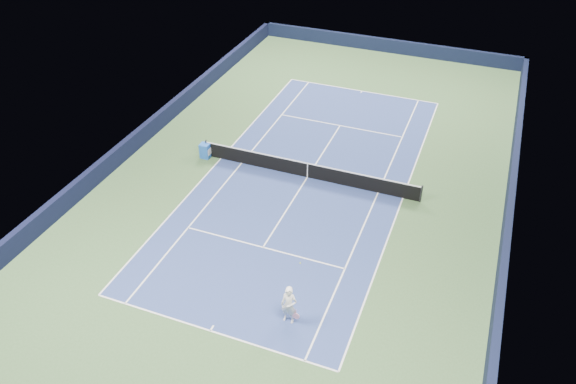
% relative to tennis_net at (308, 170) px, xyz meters
% --- Properties ---
extents(ground, '(40.00, 40.00, 0.00)m').
position_rel_tennis_net_xyz_m(ground, '(0.00, 0.00, -0.50)').
color(ground, '#37562F').
rests_on(ground, ground).
extents(wall_far, '(22.00, 0.35, 1.10)m').
position_rel_tennis_net_xyz_m(wall_far, '(0.00, 19.82, 0.05)').
color(wall_far, black).
rests_on(wall_far, ground).
extents(wall_right, '(0.35, 40.00, 1.10)m').
position_rel_tennis_net_xyz_m(wall_right, '(10.82, 0.00, 0.05)').
color(wall_right, black).
rests_on(wall_right, ground).
extents(wall_left, '(0.35, 40.00, 1.10)m').
position_rel_tennis_net_xyz_m(wall_left, '(-10.82, 0.00, 0.05)').
color(wall_left, black).
rests_on(wall_left, ground).
extents(court_surface, '(10.97, 23.77, 0.01)m').
position_rel_tennis_net_xyz_m(court_surface, '(0.00, 0.00, -0.50)').
color(court_surface, navy).
rests_on(court_surface, ground).
extents(baseline_far, '(10.97, 0.08, 0.00)m').
position_rel_tennis_net_xyz_m(baseline_far, '(0.00, 11.88, -0.50)').
color(baseline_far, white).
rests_on(baseline_far, ground).
extents(baseline_near, '(10.97, 0.08, 0.00)m').
position_rel_tennis_net_xyz_m(baseline_near, '(0.00, -11.88, -0.50)').
color(baseline_near, white).
rests_on(baseline_near, ground).
extents(sideline_doubles_right, '(0.08, 23.77, 0.00)m').
position_rel_tennis_net_xyz_m(sideline_doubles_right, '(5.49, 0.00, -0.50)').
color(sideline_doubles_right, white).
rests_on(sideline_doubles_right, ground).
extents(sideline_doubles_left, '(0.08, 23.77, 0.00)m').
position_rel_tennis_net_xyz_m(sideline_doubles_left, '(-5.49, 0.00, -0.50)').
color(sideline_doubles_left, white).
rests_on(sideline_doubles_left, ground).
extents(sideline_singles_right, '(0.08, 23.77, 0.00)m').
position_rel_tennis_net_xyz_m(sideline_singles_right, '(4.12, 0.00, -0.50)').
color(sideline_singles_right, white).
rests_on(sideline_singles_right, ground).
extents(sideline_singles_left, '(0.08, 23.77, 0.00)m').
position_rel_tennis_net_xyz_m(sideline_singles_left, '(-4.12, 0.00, -0.50)').
color(sideline_singles_left, white).
rests_on(sideline_singles_left, ground).
extents(service_line_far, '(8.23, 0.08, 0.00)m').
position_rel_tennis_net_xyz_m(service_line_far, '(0.00, 6.40, -0.50)').
color(service_line_far, white).
rests_on(service_line_far, ground).
extents(service_line_near, '(8.23, 0.08, 0.00)m').
position_rel_tennis_net_xyz_m(service_line_near, '(0.00, -6.40, -0.50)').
color(service_line_near, white).
rests_on(service_line_near, ground).
extents(center_service_line, '(0.08, 12.80, 0.00)m').
position_rel_tennis_net_xyz_m(center_service_line, '(0.00, 0.00, -0.50)').
color(center_service_line, white).
rests_on(center_service_line, ground).
extents(center_mark_far, '(0.08, 0.30, 0.00)m').
position_rel_tennis_net_xyz_m(center_mark_far, '(0.00, 11.73, -0.50)').
color(center_mark_far, white).
rests_on(center_mark_far, ground).
extents(center_mark_near, '(0.08, 0.30, 0.00)m').
position_rel_tennis_net_xyz_m(center_mark_near, '(0.00, -11.73, -0.50)').
color(center_mark_near, white).
rests_on(center_mark_near, ground).
extents(tennis_net, '(12.90, 0.10, 1.07)m').
position_rel_tennis_net_xyz_m(tennis_net, '(0.00, 0.00, 0.00)').
color(tennis_net, black).
rests_on(tennis_net, ground).
extents(sponsor_cube, '(0.59, 0.52, 0.91)m').
position_rel_tennis_net_xyz_m(sponsor_cube, '(-6.40, -0.19, -0.05)').
color(sponsor_cube, blue).
rests_on(sponsor_cube, ground).
extents(tennis_player, '(0.82, 1.26, 2.45)m').
position_rel_tennis_net_xyz_m(tennis_player, '(2.82, -10.20, 0.43)').
color(tennis_player, white).
rests_on(tennis_player, ground).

